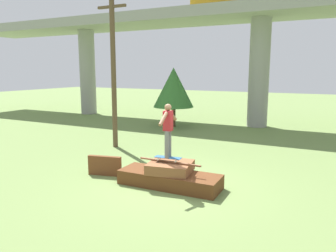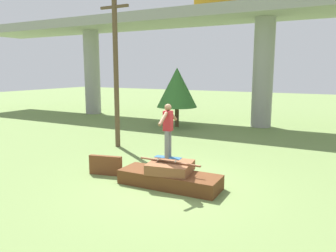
% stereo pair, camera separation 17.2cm
% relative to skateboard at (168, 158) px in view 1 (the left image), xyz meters
% --- Properties ---
extents(ground_plane, '(80.00, 80.00, 0.00)m').
position_rel_skateboard_xyz_m(ground_plane, '(0.06, -0.03, -0.79)').
color(ground_plane, olive).
extents(scrap_pile, '(2.82, 1.18, 0.71)m').
position_rel_skateboard_xyz_m(scrap_pile, '(0.06, -0.01, -0.51)').
color(scrap_pile, '#5B3319').
rests_on(scrap_pile, ground_plane).
extents(scrap_plank_loose, '(1.03, 0.36, 0.59)m').
position_rel_skateboard_xyz_m(scrap_plank_loose, '(-2.10, -0.07, -0.49)').
color(scrap_plank_loose, brown).
rests_on(scrap_plank_loose, ground_plane).
extents(skateboard, '(0.76, 0.29, 0.09)m').
position_rel_skateboard_xyz_m(skateboard, '(0.00, 0.00, 0.00)').
color(skateboard, '#23517F').
rests_on(skateboard, scrap_pile).
extents(skater, '(0.24, 1.15, 1.45)m').
position_rel_skateboard_xyz_m(skater, '(-0.00, 0.00, 0.84)').
color(skater, slate).
rests_on(skater, skateboard).
extents(highway_overpass, '(44.00, 4.02, 6.51)m').
position_rel_skateboard_xyz_m(highway_overpass, '(0.06, 10.84, 4.87)').
color(highway_overpass, gray).
rests_on(highway_overpass, ground_plane).
extents(utility_pole, '(1.30, 0.20, 6.16)m').
position_rel_skateboard_xyz_m(utility_pole, '(-4.06, 3.14, 2.42)').
color(utility_pole, brown).
rests_on(utility_pole, ground_plane).
extents(tree_behind_left, '(2.23, 2.23, 3.27)m').
position_rel_skateboard_xyz_m(tree_behind_left, '(-4.07, 8.60, 1.39)').
color(tree_behind_left, '#4C3823').
rests_on(tree_behind_left, ground_plane).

